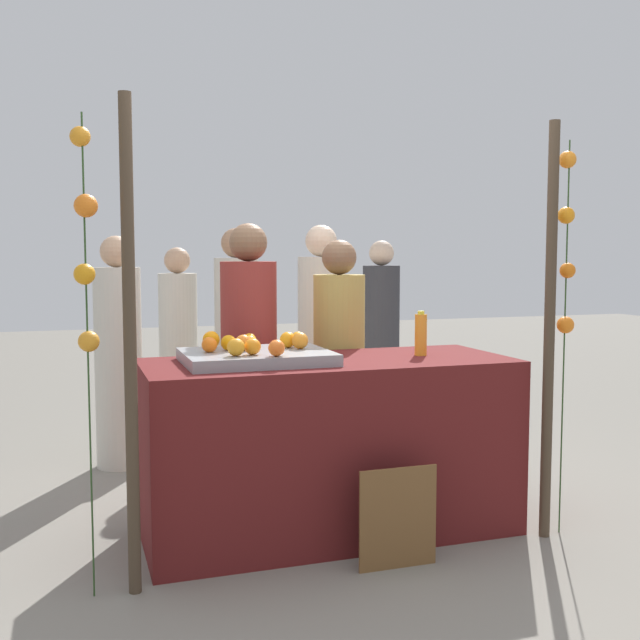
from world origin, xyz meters
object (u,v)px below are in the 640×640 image
(juice_bottle, at_px, (421,334))
(vendor_left, at_px, (249,373))
(stall_counter, at_px, (329,446))
(chalkboard_sign, at_px, (397,519))
(vendor_right, at_px, (339,377))
(orange_0, at_px, (298,339))
(orange_1, at_px, (236,347))

(juice_bottle, distance_m, vendor_left, 1.07)
(stall_counter, xyz_separation_m, juice_bottle, (0.54, 0.01, 0.58))
(stall_counter, bearing_deg, vendor_left, 114.15)
(chalkboard_sign, distance_m, vendor_right, 1.26)
(vendor_left, bearing_deg, orange_0, -70.59)
(orange_1, height_order, chalkboard_sign, orange_1)
(orange_0, relative_size, juice_bottle, 0.32)
(orange_0, height_order, juice_bottle, juice_bottle)
(orange_0, height_order, orange_1, orange_1)
(stall_counter, relative_size, vendor_right, 1.24)
(orange_1, height_order, vendor_left, vendor_left)
(stall_counter, height_order, orange_0, orange_0)
(vendor_left, bearing_deg, juice_bottle, -37.29)
(orange_1, relative_size, vendor_left, 0.05)
(stall_counter, distance_m, orange_1, 0.79)
(orange_0, bearing_deg, vendor_right, 47.17)
(orange_0, bearing_deg, orange_1, -143.01)
(orange_0, distance_m, chalkboard_sign, 1.11)
(orange_1, bearing_deg, vendor_left, 72.48)
(stall_counter, height_order, orange_1, orange_1)
(juice_bottle, height_order, vendor_right, vendor_right)
(chalkboard_sign, bearing_deg, orange_1, 148.28)
(stall_counter, xyz_separation_m, orange_1, (-0.53, -0.14, 0.57))
(juice_bottle, height_order, vendor_left, vendor_left)
(orange_1, xyz_separation_m, chalkboard_sign, (0.68, -0.42, -0.80))
(stall_counter, relative_size, orange_0, 24.89)
(juice_bottle, relative_size, chalkboard_sign, 0.49)
(vendor_left, bearing_deg, stall_counter, -65.85)
(chalkboard_sign, relative_size, vendor_right, 0.32)
(chalkboard_sign, distance_m, vendor_left, 1.39)
(vendor_left, bearing_deg, vendor_right, -4.74)
(orange_0, xyz_separation_m, orange_1, (-0.41, -0.31, 0.00))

